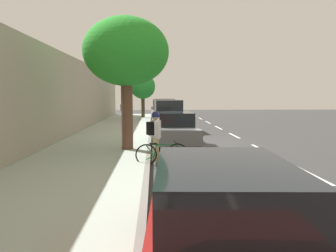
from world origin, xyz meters
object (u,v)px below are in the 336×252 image
(parked_suv_dark_blue_nearest, at_px, (163,110))
(pedestrian_on_phone, at_px, (122,110))
(cyclist_with_backpack, at_px, (155,131))
(parked_sedan_red_far, at_px, (223,226))
(street_tree_mid_block, at_px, (126,53))
(parked_sedan_grey_mid, at_px, (175,129))
(bicycle_at_curb, at_px, (162,154))
(street_tree_near_cyclist, at_px, (143,87))
(parked_suv_tan_second, at_px, (167,114))

(parked_suv_dark_blue_nearest, height_order, pedestrian_on_phone, parked_suv_dark_blue_nearest)
(cyclist_with_backpack, bearing_deg, parked_sedan_red_far, 96.63)
(street_tree_mid_block, bearing_deg, parked_suv_dark_blue_nearest, -97.57)
(parked_sedan_grey_mid, height_order, cyclist_with_backpack, cyclist_with_backpack)
(parked_sedan_grey_mid, distance_m, bicycle_at_curb, 4.10)
(bicycle_at_curb, relative_size, street_tree_near_cyclist, 0.42)
(bicycle_at_curb, bearing_deg, cyclist_with_backpack, -63.20)
(street_tree_near_cyclist, bearing_deg, pedestrian_on_phone, 63.86)
(parked_suv_dark_blue_nearest, relative_size, cyclist_with_backpack, 2.74)
(parked_sedan_red_far, height_order, pedestrian_on_phone, pedestrian_on_phone)
(bicycle_at_curb, height_order, street_tree_mid_block, street_tree_mid_block)
(parked_suv_tan_second, height_order, parked_sedan_red_far, parked_suv_tan_second)
(pedestrian_on_phone, bearing_deg, street_tree_mid_block, 96.75)
(parked_sedan_grey_mid, bearing_deg, street_tree_near_cyclist, -82.49)
(bicycle_at_curb, bearing_deg, street_tree_mid_block, -59.04)
(parked_suv_dark_blue_nearest, bearing_deg, bicycle_at_curb, 88.02)
(parked_suv_dark_blue_nearest, height_order, cyclist_with_backpack, parked_suv_dark_blue_nearest)
(street_tree_mid_block, bearing_deg, parked_sedan_red_far, 102.44)
(parked_suv_tan_second, bearing_deg, parked_sedan_grey_mid, 90.97)
(parked_suv_tan_second, xyz_separation_m, parked_sedan_red_far, (0.05, 16.42, -0.27))
(pedestrian_on_phone, bearing_deg, bicycle_at_curb, 100.43)
(parked_sedan_grey_mid, xyz_separation_m, street_tree_mid_block, (2.04, 1.82, 3.18))
(cyclist_with_backpack, bearing_deg, parked_suv_dark_blue_nearest, -92.83)
(parked_sedan_red_far, xyz_separation_m, street_tree_near_cyclist, (1.89, -25.81, 2.36))
(cyclist_with_backpack, height_order, street_tree_near_cyclist, street_tree_near_cyclist)
(parked_sedan_grey_mid, bearing_deg, cyclist_with_backpack, 75.31)
(street_tree_near_cyclist, bearing_deg, street_tree_mid_block, 90.00)
(parked_suv_tan_second, height_order, bicycle_at_curb, parked_suv_tan_second)
(street_tree_near_cyclist, height_order, pedestrian_on_phone, street_tree_near_cyclist)
(parked_suv_dark_blue_nearest, distance_m, street_tree_near_cyclist, 4.17)
(parked_sedan_red_far, xyz_separation_m, pedestrian_on_phone, (3.53, -22.46, 0.30))
(cyclist_with_backpack, relative_size, street_tree_near_cyclist, 0.42)
(parked_suv_tan_second, bearing_deg, parked_sedan_red_far, 89.84)
(parked_suv_tan_second, distance_m, parked_sedan_red_far, 16.42)
(street_tree_near_cyclist, bearing_deg, bicycle_at_curb, 93.88)
(bicycle_at_curb, xyz_separation_m, pedestrian_on_phone, (2.97, -16.10, 0.67))
(parked_sedan_red_far, bearing_deg, pedestrian_on_phone, -81.06)
(bicycle_at_curb, xyz_separation_m, street_tree_near_cyclist, (1.32, -19.46, 2.73))
(parked_suv_dark_blue_nearest, relative_size, parked_sedan_red_far, 1.07)
(parked_sedan_red_far, bearing_deg, cyclist_with_backpack, -83.37)
(parked_sedan_red_far, distance_m, street_tree_mid_block, 9.32)
(cyclist_with_backpack, bearing_deg, parked_suv_tan_second, -94.96)
(parked_suv_dark_blue_nearest, bearing_deg, street_tree_mid_block, 82.43)
(parked_suv_dark_blue_nearest, distance_m, parked_sedan_red_far, 22.74)
(street_tree_mid_block, xyz_separation_m, pedestrian_on_phone, (1.65, -13.90, -2.88))
(street_tree_near_cyclist, xyz_separation_m, pedestrian_on_phone, (1.65, 3.36, -2.06))
(street_tree_near_cyclist, bearing_deg, parked_suv_tan_second, 101.62)
(parked_suv_tan_second, relative_size, pedestrian_on_phone, 2.99)
(parked_sedan_grey_mid, bearing_deg, bicycle_at_curb, 79.89)
(parked_sedan_grey_mid, xyz_separation_m, pedestrian_on_phone, (3.68, -12.08, 0.30))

